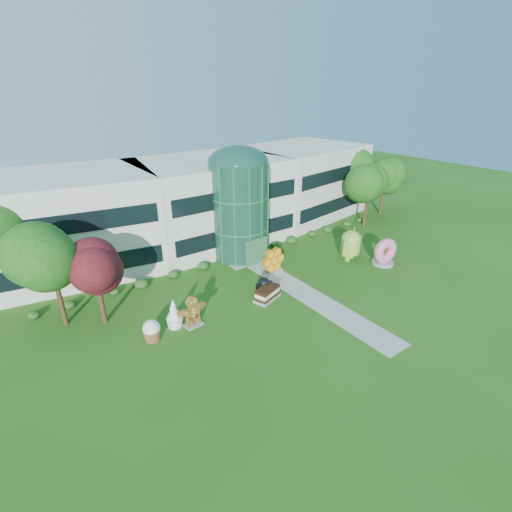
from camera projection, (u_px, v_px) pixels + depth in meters
ground at (318, 302)px, 31.38m from camera, size 140.00×140.00×0.00m
building at (211, 200)px, 42.70m from camera, size 46.00×15.00×9.30m
atrium at (239, 211)px, 38.17m from camera, size 6.00×6.00×9.80m
walkway at (302, 292)px, 32.84m from camera, size 2.40×20.00×0.04m
tree_red at (99, 288)px, 27.41m from camera, size 4.00×4.00×6.00m
trees_backdrop at (234, 215)px, 39.20m from camera, size 52.00×8.00×8.40m
android_green at (351, 243)px, 38.34m from camera, size 3.73×2.98×3.71m
android_black at (264, 284)px, 32.22m from camera, size 1.84×1.48×1.81m
donut at (384, 251)px, 37.45m from camera, size 2.88×1.67×2.84m
gingerbread at (192, 311)px, 27.76m from camera, size 2.88×1.39×2.56m
ice_cream_sandwich at (267, 293)px, 31.52m from camera, size 2.76×1.98×1.11m
honeycomb at (273, 261)px, 36.02m from camera, size 2.91×1.25×2.23m
froyo at (174, 314)px, 27.67m from camera, size 1.58×1.58×2.30m
cupcake at (152, 330)px, 26.36m from camera, size 1.45×1.45×1.61m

